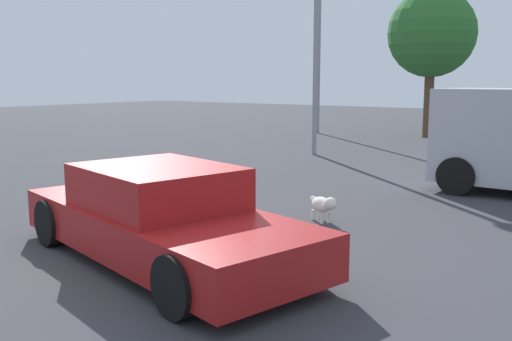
# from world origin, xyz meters

# --- Properties ---
(ground_plane) EXTENTS (80.00, 80.00, 0.00)m
(ground_plane) POSITION_xyz_m (0.00, 0.00, 0.00)
(ground_plane) COLOR #38383D
(sedan_foreground) EXTENTS (4.88, 2.77, 1.21)m
(sedan_foreground) POSITION_xyz_m (0.21, 0.13, 0.56)
(sedan_foreground) COLOR maroon
(sedan_foreground) RESTS_ON ground_plane
(dog) EXTENTS (0.62, 0.45, 0.45)m
(dog) POSITION_xyz_m (0.89, 3.06, 0.28)
(dog) COLOR white
(dog) RESTS_ON ground_plane
(light_post_near) EXTENTS (0.44, 0.44, 6.62)m
(light_post_near) POSITION_xyz_m (-3.46, 10.27, 4.47)
(light_post_near) COLOR gray
(light_post_near) RESTS_ON ground_plane
(light_post_mid) EXTENTS (0.44, 0.44, 7.73)m
(light_post_mid) POSITION_xyz_m (-6.91, 16.51, 5.11)
(light_post_mid) COLOR gray
(light_post_mid) RESTS_ON ground_plane
(tree_back_left) EXTENTS (3.38, 3.38, 5.73)m
(tree_back_left) POSITION_xyz_m (-2.48, 17.47, 4.01)
(tree_back_left) COLOR brown
(tree_back_left) RESTS_ON ground_plane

